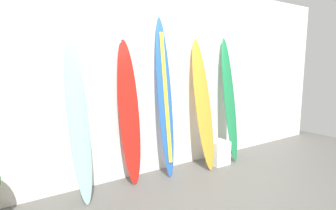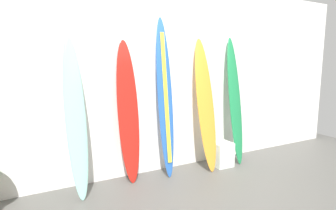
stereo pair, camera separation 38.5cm
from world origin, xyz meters
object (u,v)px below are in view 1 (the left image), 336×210
Objects in this scene: surfboard_sunset at (203,105)px; surfboard_emerald at (230,101)px; surfboard_crimson at (129,113)px; surfboard_seafoam at (78,120)px; surfboard_cobalt at (165,99)px; display_block_left at (218,152)px.

surfboard_emerald is (0.59, 0.02, 0.02)m from surfboard_sunset.
surfboard_seafoam is at bearing -171.94° from surfboard_crimson.
surfboard_seafoam is 0.96× the size of surfboard_emerald.
surfboard_seafoam reaches higher than surfboard_crimson.
surfboard_cobalt is (0.54, -0.04, 0.15)m from surfboard_crimson.
surfboard_sunset is 0.85m from display_block_left.
surfboard_crimson is 1.20m from surfboard_sunset.
surfboard_crimson reaches higher than display_block_left.
surfboard_seafoam is 0.70m from surfboard_crimson.
surfboard_crimson is 0.56m from surfboard_cobalt.
display_block_left is at bearing -6.29° from surfboard_crimson.
surfboard_seafoam is 1.89m from surfboard_sunset.
surfboard_seafoam is at bearing 179.64° from surfboard_sunset.
surfboard_emerald is (1.78, -0.09, 0.04)m from surfboard_crimson.
surfboard_crimson is at bearing 173.71° from display_block_left.
surfboard_sunset is at bearing 169.75° from display_block_left.
surfboard_sunset reaches higher than display_block_left.
surfboard_cobalt is 0.67m from surfboard_sunset.
surfboard_cobalt reaches higher than surfboard_seafoam.
surfboard_sunset is 5.27× the size of display_block_left.
surfboard_seafoam is at bearing -179.81° from surfboard_emerald.
surfboard_crimson is at bearing 177.09° from surfboard_emerald.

